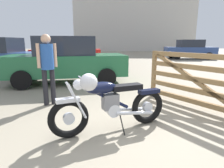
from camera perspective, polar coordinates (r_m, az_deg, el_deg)
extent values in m
plane|color=gray|center=(3.25, 3.82, -14.83)|extent=(80.00, 80.00, 0.00)
torus|color=black|center=(3.10, -12.78, -10.00)|extent=(0.64, 0.34, 0.64)
cylinder|color=silver|center=(3.10, -12.78, -10.00)|extent=(0.20, 0.14, 0.18)
torus|color=black|center=(3.60, 10.52, -6.65)|extent=(0.64, 0.34, 0.64)
cylinder|color=silver|center=(3.60, 10.52, -6.65)|extent=(0.20, 0.14, 0.18)
cube|color=silver|center=(3.00, -13.05, -4.68)|extent=(0.38, 0.25, 0.06)
cube|color=black|center=(3.53, 10.98, -2.15)|extent=(0.42, 0.27, 0.07)
cylinder|color=silver|center=(2.95, -10.37, -5.16)|extent=(0.28, 0.14, 0.58)
cylinder|color=silver|center=(3.09, -10.97, -4.37)|extent=(0.28, 0.14, 0.58)
sphere|color=silver|center=(2.97, -10.00, -0.18)|extent=(0.17, 0.17, 0.17)
cylinder|color=silver|center=(2.97, -8.55, 1.27)|extent=(0.25, 0.59, 0.03)
sphere|color=silver|center=(2.69, -6.97, 0.54)|extent=(0.25, 0.25, 0.25)
cylinder|color=black|center=(3.18, -1.26, -4.17)|extent=(0.72, 0.33, 0.47)
ellipsoid|color=black|center=(3.09, -3.28, -1.17)|extent=(0.56, 0.40, 0.20)
cube|color=black|center=(3.27, 4.34, -0.94)|extent=(0.58, 0.38, 0.09)
cube|color=slate|center=(3.21, -0.52, -5.25)|extent=(0.31, 0.26, 0.26)
cylinder|color=silver|center=(3.27, 0.14, -7.66)|extent=(0.28, 0.27, 0.22)
cylinder|color=silver|center=(3.38, 6.83, -8.57)|extent=(0.68, 0.31, 0.14)
cylinder|color=silver|center=(3.54, 5.23, -7.51)|extent=(0.68, 0.31, 0.14)
cylinder|color=black|center=(3.24, 2.99, -11.69)|extent=(0.11, 0.23, 0.33)
cube|color=olive|center=(5.40, 12.38, 3.27)|extent=(0.12, 0.13, 1.20)
cube|color=olive|center=(4.81, 22.74, -4.67)|extent=(1.42, 2.03, 0.11)
cube|color=olive|center=(4.74, 23.00, -1.67)|extent=(1.42, 2.03, 0.11)
cube|color=olive|center=(4.69, 23.27, 1.42)|extent=(1.42, 2.03, 0.11)
cube|color=olive|center=(4.65, 23.54, 4.56)|extent=(1.42, 2.03, 0.11)
cube|color=olive|center=(4.63, 23.82, 7.75)|extent=(1.42, 2.03, 0.11)
cube|color=olive|center=(4.69, 23.25, 1.18)|extent=(1.30, 1.86, 1.08)
cylinder|color=black|center=(4.78, -19.27, -1.01)|extent=(0.12, 0.12, 0.86)
cylinder|color=black|center=(4.83, -17.21, -0.75)|extent=(0.12, 0.12, 0.86)
cylinder|color=#234C93|center=(4.70, -18.83, 7.70)|extent=(0.30, 0.30, 0.58)
cylinder|color=tan|center=(4.65, -21.13, 7.85)|extent=(0.08, 0.08, 0.55)
cylinder|color=tan|center=(4.75, -16.63, 8.24)|extent=(0.08, 0.08, 0.55)
sphere|color=tan|center=(4.68, -19.18, 12.57)|extent=(0.22, 0.22, 0.22)
cylinder|color=black|center=(13.34, -6.93, 7.33)|extent=(0.63, 0.25, 0.62)
cylinder|color=black|center=(11.63, -7.07, 6.58)|extent=(0.63, 0.25, 0.62)
cylinder|color=black|center=(13.66, -18.42, 6.91)|extent=(0.63, 0.25, 0.62)
cylinder|color=black|center=(11.99, -20.15, 6.09)|extent=(0.63, 0.25, 0.62)
cube|color=red|center=(12.55, -13.28, 8.43)|extent=(4.33, 2.06, 0.72)
cube|color=#232833|center=(12.53, -13.44, 11.53)|extent=(2.12, 1.72, 0.64)
cylinder|color=black|center=(6.63, -25.35, 1.04)|extent=(0.64, 0.29, 0.62)
cylinder|color=black|center=(8.28, -22.26, 3.37)|extent=(0.64, 0.29, 0.62)
cylinder|color=black|center=(6.44, -1.57, 1.95)|extent=(0.64, 0.29, 0.62)
cylinder|color=black|center=(8.13, -3.31, 4.13)|extent=(0.64, 0.29, 0.62)
cube|color=#23663D|center=(7.19, -13.35, 5.62)|extent=(4.41, 2.32, 0.72)
cube|color=#232833|center=(7.15, -13.63, 11.04)|extent=(2.21, 1.84, 0.64)
cylinder|color=black|center=(17.30, 18.78, 7.93)|extent=(0.63, 0.23, 0.62)
cylinder|color=black|center=(18.95, 17.28, 8.37)|extent=(0.63, 0.23, 0.62)
cylinder|color=black|center=(18.27, 26.97, 7.45)|extent=(0.63, 0.23, 0.62)
cylinder|color=black|center=(19.84, 24.88, 7.95)|extent=(0.63, 0.23, 0.62)
cube|color=#2D4784|center=(18.53, 22.13, 9.06)|extent=(4.28, 1.93, 0.72)
cube|color=#232833|center=(18.51, 22.30, 11.15)|extent=(2.08, 1.66, 0.64)
cylinder|color=black|center=(8.79, -26.67, 3.46)|extent=(0.63, 0.24, 0.62)
cylinder|color=black|center=(10.32, -22.09, 5.02)|extent=(0.63, 0.24, 0.62)
cube|color=beige|center=(35.28, 6.26, 18.93)|extent=(19.53, 10.43, 10.97)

